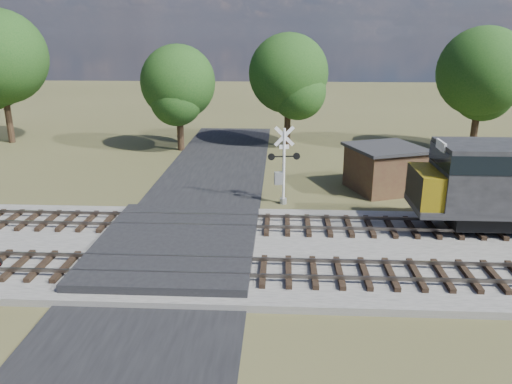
{
  "coord_description": "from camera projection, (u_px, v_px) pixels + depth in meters",
  "views": [
    {
      "loc": [
        4.62,
        -19.84,
        9.45
      ],
      "look_at": [
        3.5,
        2.0,
        2.38
      ],
      "focal_mm": 35.0,
      "sensor_mm": 36.0,
      "label": 1
    }
  ],
  "objects": [
    {
      "name": "ground",
      "position": [
        175.0,
        256.0,
        21.98
      ],
      "size": [
        160.0,
        160.0,
        0.0
      ],
      "primitive_type": "plane",
      "color": "#484726",
      "rests_on": "ground"
    },
    {
      "name": "ballast_bed",
      "position": [
        402.0,
        253.0,
        21.93
      ],
      "size": [
        140.0,
        10.0,
        0.3
      ],
      "primitive_type": "cube",
      "color": "gray",
      "rests_on": "ground"
    },
    {
      "name": "road",
      "position": [
        174.0,
        255.0,
        21.97
      ],
      "size": [
        7.0,
        60.0,
        0.08
      ],
      "primitive_type": "cube",
      "color": "black",
      "rests_on": "ground"
    },
    {
      "name": "crossing_panel",
      "position": [
        176.0,
        245.0,
        22.36
      ],
      "size": [
        7.0,
        9.0,
        0.62
      ],
      "primitive_type": "cube",
      "color": "#262628",
      "rests_on": "ground"
    },
    {
      "name": "track_near",
      "position": [
        241.0,
        270.0,
        19.8
      ],
      "size": [
        140.0,
        2.6,
        0.33
      ],
      "color": "black",
      "rests_on": "ballast_bed"
    },
    {
      "name": "track_far",
      "position": [
        249.0,
        224.0,
        24.56
      ],
      "size": [
        140.0,
        2.6,
        0.33
      ],
      "color": "black",
      "rests_on": "ballast_bed"
    },
    {
      "name": "crossing_signal_far",
      "position": [
        282.0,
        172.0,
        28.08
      ],
      "size": [
        1.81,
        0.44,
        4.51
      ],
      "rotation": [
        0.0,
        0.0,
        3.29
      ],
      "color": "silver",
      "rests_on": "ground"
    },
    {
      "name": "equipment_shed",
      "position": [
        384.0,
        168.0,
        30.73
      ],
      "size": [
        5.24,
        5.24,
        2.78
      ],
      "rotation": [
        0.0,
        0.0,
        0.36
      ],
      "color": "#44281D",
      "rests_on": "ground"
    },
    {
      "name": "treeline",
      "position": [
        278.0,
        72.0,
        40.31
      ],
      "size": [
        80.88,
        10.85,
        11.36
      ],
      "color": "black",
      "rests_on": "ground"
    }
  ]
}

